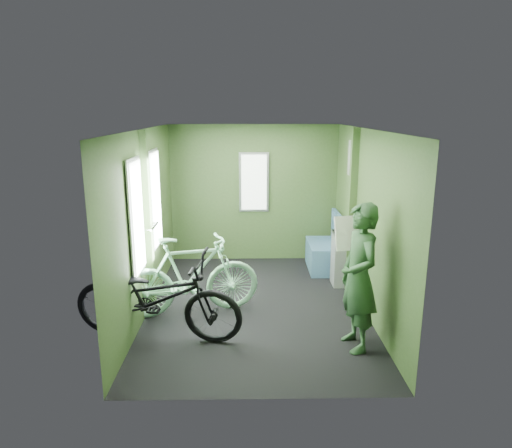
% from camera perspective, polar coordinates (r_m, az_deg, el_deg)
% --- Properties ---
extents(room, '(4.00, 4.02, 2.31)m').
position_cam_1_polar(room, '(5.74, -0.36, 3.10)').
color(room, black).
rests_on(room, ground).
extents(bicycle_black, '(2.04, 1.12, 1.09)m').
position_cam_1_polar(bicycle_black, '(5.45, -12.03, -13.90)').
color(bicycle_black, black).
rests_on(bicycle_black, ground).
extents(bicycle_mint, '(1.83, 0.98, 1.09)m').
position_cam_1_polar(bicycle_mint, '(5.97, -8.03, -11.14)').
color(bicycle_mint, '#97E4B1').
rests_on(bicycle_mint, ground).
extents(passenger, '(0.49, 0.71, 1.61)m').
position_cam_1_polar(passenger, '(4.98, 12.72, -6.52)').
color(passenger, '#2A4D2B').
rests_on(passenger, ground).
extents(waste_box, '(0.24, 0.33, 0.80)m').
position_cam_1_polar(waste_box, '(6.84, 10.54, -4.27)').
color(waste_box, slate).
rests_on(waste_box, ground).
extents(bench_seat, '(0.50, 0.88, 0.92)m').
position_cam_1_polar(bench_seat, '(7.50, 8.61, -3.58)').
color(bench_seat, '#2D495F').
rests_on(bench_seat, ground).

